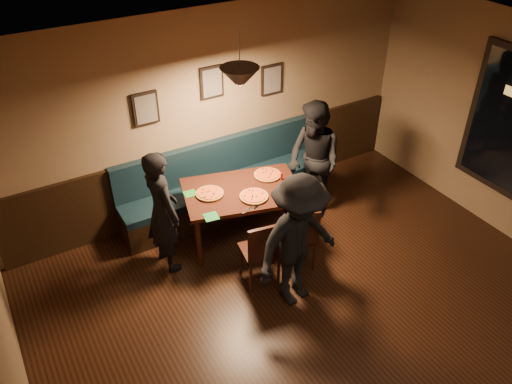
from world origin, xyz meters
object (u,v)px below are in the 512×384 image
chair_near_left (259,249)px  tabasco_bottle (281,176)px  chair_near_right (298,234)px  diner_left (162,211)px  dining_table (242,214)px  soda_glass (295,181)px  diner_right (314,161)px  diner_front (298,242)px  booth_bench (225,181)px

chair_near_left → tabasco_bottle: chair_near_left is taller
chair_near_right → diner_left: diner_left is taller
dining_table → chair_near_right: chair_near_right is taller
diner_left → chair_near_left: bearing=-141.1°
tabasco_bottle → soda_glass: bearing=-68.5°
diner_left → diner_right: diner_right is taller
diner_right → diner_front: bearing=-46.8°
booth_bench → diner_left: diner_left is taller
chair_near_left → chair_near_right: 0.55m
chair_near_right → diner_right: 1.19m
chair_near_right → tabasco_bottle: size_ratio=7.09×
diner_left → soda_glass: size_ratio=11.72×
chair_near_left → diner_front: diner_front is taller
diner_right → soda_glass: (-0.50, -0.30, 0.01)m
booth_bench → soda_glass: bearing=-59.8°
diner_right → tabasco_bottle: (-0.58, -0.09, 0.01)m
diner_left → diner_front: 1.66m
diner_left → diner_front: bearing=-147.6°
tabasco_bottle → booth_bench: bearing=122.4°
soda_glass → tabasco_bottle: 0.22m
dining_table → diner_left: bearing=-167.4°
dining_table → chair_near_right: (0.34, -0.77, 0.07)m
dining_table → diner_right: bearing=16.9°
booth_bench → soda_glass: booth_bench is taller
diner_right → diner_front: diner_right is taller
chair_near_right → soda_glass: 0.70m
diner_front → tabasco_bottle: bearing=57.0°
dining_table → tabasco_bottle: size_ratio=11.25×
chair_near_right → diner_front: (-0.34, -0.47, 0.37)m
booth_bench → chair_near_right: (0.25, -1.43, -0.04)m
chair_near_right → chair_near_left: bearing=-158.4°
booth_bench → diner_left: bearing=-151.5°
chair_near_left → tabasco_bottle: bearing=53.1°
chair_near_left → dining_table: bearing=84.7°
diner_left → soda_glass: (1.67, -0.30, 0.04)m
chair_near_right → dining_table: bearing=135.1°
booth_bench → diner_right: (1.03, -0.62, 0.33)m
diner_right → soda_glass: diner_right is taller
dining_table → diner_right: 1.21m
dining_table → diner_left: 1.12m
dining_table → chair_near_left: size_ratio=1.57×
diner_front → chair_near_left: bearing=105.8°
soda_glass → booth_bench: bearing=120.2°
soda_glass → tabasco_bottle: soda_glass is taller
diner_right → tabasco_bottle: size_ratio=12.98×
tabasco_bottle → dining_table: bearing=174.2°
booth_bench → tabasco_bottle: bearing=-57.6°
chair_near_right → diner_right: diner_right is taller
booth_bench → diner_right: 1.25m
soda_glass → chair_near_right: bearing=-118.9°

